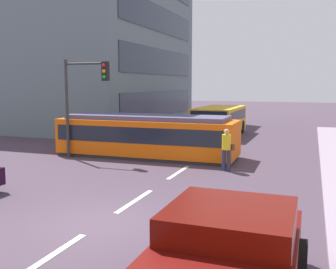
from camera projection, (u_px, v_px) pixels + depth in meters
name	position (u px, v px, depth m)	size (l,w,h in m)	color
ground_plane	(205.00, 155.00, 19.04)	(120.00, 120.00, 0.00)	#473847
lane_stripe_0	(50.00, 256.00, 7.86)	(0.16, 2.40, 0.01)	silver
lane_stripe_1	(135.00, 201.00, 11.59)	(0.16, 2.40, 0.01)	silver
lane_stripe_2	(178.00, 172.00, 15.31)	(0.16, 2.40, 0.01)	silver
lane_stripe_3	(225.00, 142.00, 23.47)	(0.16, 2.40, 0.01)	silver
lane_stripe_4	(242.00, 131.00, 29.06)	(0.16, 2.40, 0.01)	silver
corner_building	(74.00, 48.00, 33.03)	(15.78, 16.76, 12.80)	slate
streetcar_tram	(147.00, 135.00, 18.61)	(8.50, 2.66, 1.97)	#F3600C
city_bus	(219.00, 119.00, 26.18)	(2.60, 5.80, 1.90)	gold
pedestrian_crossing	(227.00, 147.00, 15.54)	(0.50, 0.36, 1.67)	#2F314A
pickup_truck_parked	(223.00, 268.00, 5.66)	(2.30, 5.01, 1.55)	#5C0906
parked_sedan_mid	(133.00, 132.00, 23.24)	(2.08, 4.37, 1.19)	#9D270F
parked_sedan_far	(157.00, 123.00, 28.62)	(2.08, 4.54, 1.19)	silver
traffic_light_mast	(83.00, 90.00, 17.82)	(2.26, 0.33, 4.53)	#333333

